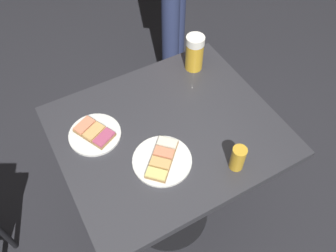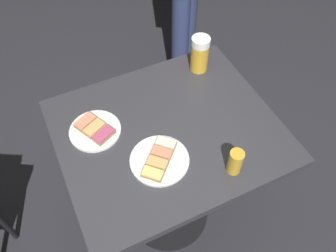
{
  "view_description": "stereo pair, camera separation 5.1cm",
  "coord_description": "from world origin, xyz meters",
  "views": [
    {
      "loc": [
        0.39,
        0.7,
        1.83
      ],
      "look_at": [
        0.0,
        0.0,
        0.78
      ],
      "focal_mm": 37.09,
      "sensor_mm": 36.0,
      "label": 1
    },
    {
      "loc": [
        0.35,
        0.73,
        1.83
      ],
      "look_at": [
        0.0,
        0.0,
        0.78
      ],
      "focal_mm": 37.09,
      "sensor_mm": 36.0,
      "label": 2
    }
  ],
  "objects": [
    {
      "name": "cafe_table",
      "position": [
        0.0,
        0.0,
        0.6
      ],
      "size": [
        0.84,
        0.71,
        0.76
      ],
      "color": "black",
      "rests_on": "ground_plane"
    },
    {
      "name": "plate_far",
      "position": [
        0.26,
        -0.11,
        0.77
      ],
      "size": [
        0.2,
        0.2,
        0.03
      ],
      "color": "white",
      "rests_on": "cafe_table"
    },
    {
      "name": "plate_near",
      "position": [
        0.09,
        0.12,
        0.77
      ],
      "size": [
        0.21,
        0.21,
        0.03
      ],
      "color": "white",
      "rests_on": "cafe_table"
    },
    {
      "name": "ground_plane",
      "position": [
        0.0,
        0.0,
        0.0
      ],
      "size": [
        6.0,
        6.0,
        0.0
      ],
      "primitive_type": "plane",
      "color": "#28282D"
    },
    {
      "name": "beer_mug",
      "position": [
        -0.27,
        -0.25,
        0.85
      ],
      "size": [
        0.09,
        0.13,
        0.16
      ],
      "color": "gold",
      "rests_on": "cafe_table"
    },
    {
      "name": "beer_glass_small",
      "position": [
        -0.13,
        0.26,
        0.82
      ],
      "size": [
        0.05,
        0.05,
        0.1
      ],
      "primitive_type": "cylinder",
      "color": "gold",
      "rests_on": "cafe_table"
    }
  ]
}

